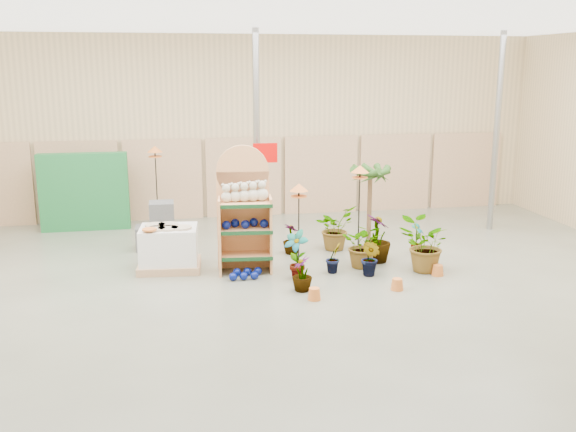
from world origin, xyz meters
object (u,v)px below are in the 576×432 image
pallet_stack (169,248)px  potted_plant_2 (364,245)px  display_shelf (244,214)px  bird_table_front (299,190)px

pallet_stack → potted_plant_2: size_ratio=1.40×
display_shelf → bird_table_front: size_ratio=1.43×
display_shelf → pallet_stack: bearing=175.1°
display_shelf → potted_plant_2: display_shelf is taller
display_shelf → bird_table_front: (1.01, -0.16, 0.44)m
bird_table_front → potted_plant_2: size_ratio=1.88×
display_shelf → bird_table_front: display_shelf is taller
bird_table_front → potted_plant_2: 1.64m
display_shelf → pallet_stack: display_shelf is taller
display_shelf → pallet_stack: size_ratio=1.91×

